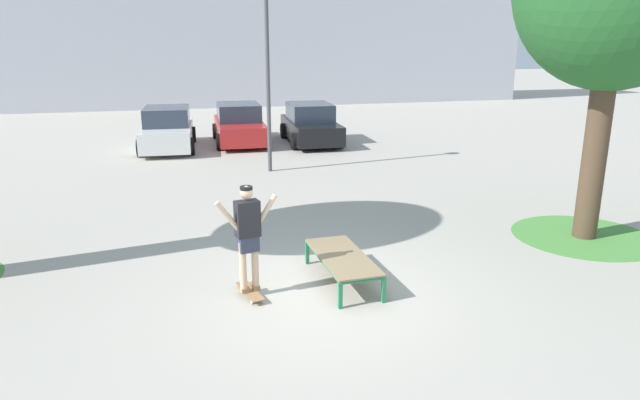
{
  "coord_description": "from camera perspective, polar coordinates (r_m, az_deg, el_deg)",
  "views": [
    {
      "loc": [
        -2.0,
        -8.0,
        3.9
      ],
      "look_at": [
        0.54,
        1.91,
        1.0
      ],
      "focal_mm": 32.08,
      "sensor_mm": 36.0,
      "label": 1
    }
  ],
  "objects": [
    {
      "name": "ground_plane",
      "position": [
        9.12,
        -0.34,
        -9.49
      ],
      "size": [
        120.0,
        120.0,
        0.0
      ],
      "primitive_type": "plane",
      "color": "#B2AA9E"
    },
    {
      "name": "light_post",
      "position": [
        17.08,
        -5.31,
        15.51
      ],
      "size": [
        0.36,
        0.36,
        5.83
      ],
      "color": "#4C4C51",
      "rests_on": "ground"
    },
    {
      "name": "car_red",
      "position": [
        22.36,
        -8.07,
        7.42
      ],
      "size": [
        2.0,
        4.24,
        1.5
      ],
      "color": "red",
      "rests_on": "ground"
    },
    {
      "name": "skater",
      "position": [
        8.77,
        -7.22,
        -3.13
      ],
      "size": [
        0.99,
        0.35,
        1.69
      ],
      "color": "beige",
      "rests_on": "skateboard"
    },
    {
      "name": "grass_patch_near_right",
      "position": [
        12.88,
        24.82,
        -3.29
      ],
      "size": [
        2.85,
        2.85,
        0.01
      ],
      "primitive_type": "cylinder",
      "color": "#519342",
      "rests_on": "ground"
    },
    {
      "name": "car_black",
      "position": [
        22.19,
        -0.96,
        7.51
      ],
      "size": [
        2.03,
        4.26,
        1.5
      ],
      "color": "black",
      "rests_on": "ground"
    },
    {
      "name": "car_white",
      "position": [
        21.66,
        -14.97,
        6.77
      ],
      "size": [
        2.11,
        4.29,
        1.5
      ],
      "color": "silver",
      "rests_on": "ground"
    },
    {
      "name": "skate_box",
      "position": [
        9.45,
        2.27,
        -5.83
      ],
      "size": [
        0.84,
        1.93,
        0.46
      ],
      "color": "#237A4C",
      "rests_on": "ground"
    },
    {
      "name": "skateboard",
      "position": [
        9.13,
        -7.0,
        -9.04
      ],
      "size": [
        0.38,
        0.82,
        0.09
      ],
      "color": "#9E754C",
      "rests_on": "ground"
    },
    {
      "name": "building_facade",
      "position": [
        35.78,
        -13.5,
        17.42
      ],
      "size": [
        41.73,
        4.0,
        10.3
      ],
      "primitive_type": "cube",
      "color": "silver",
      "rests_on": "ground"
    }
  ]
}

